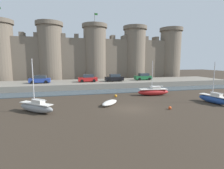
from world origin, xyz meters
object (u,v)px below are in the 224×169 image
at_px(car_quay_east, 40,79).
at_px(car_quay_centre_west, 143,77).
at_px(rowboat_near_channel_right, 110,103).
at_px(car_quay_centre_east, 88,78).
at_px(mooring_buoy_near_channel, 116,96).
at_px(sailboat_near_channel_left, 36,107).
at_px(mooring_buoy_mid_mud, 170,108).
at_px(car_quay_west, 114,78).
at_px(sailboat_midflat_right, 153,92).
at_px(sailboat_midflat_left, 214,99).

bearing_deg(car_quay_east, car_quay_centre_west, 1.17).
height_order(rowboat_near_channel_right, car_quay_centre_east, car_quay_centre_east).
height_order(rowboat_near_channel_right, mooring_buoy_near_channel, rowboat_near_channel_right).
xyz_separation_m(sailboat_near_channel_left, car_quay_centre_west, (21.00, 18.05, 1.35)).
xyz_separation_m(car_quay_east, car_quay_centre_east, (9.80, -0.21, 0.00)).
height_order(car_quay_east, car_quay_centre_east, same).
distance_m(mooring_buoy_near_channel, mooring_buoy_mid_mud, 9.53).
bearing_deg(sailboat_near_channel_left, mooring_buoy_near_channel, 28.43).
distance_m(car_quay_west, car_quay_east, 15.73).
height_order(sailboat_near_channel_left, car_quay_centre_west, sailboat_near_channel_left).
bearing_deg(rowboat_near_channel_right, sailboat_near_channel_left, -172.48).
distance_m(sailboat_midflat_right, car_quay_west, 12.04).
xyz_separation_m(rowboat_near_channel_right, car_quay_west, (4.82, 16.01, 1.65)).
relative_size(mooring_buoy_mid_mud, car_quay_centre_west, 0.09).
height_order(sailboat_near_channel_left, sailboat_midflat_right, sailboat_near_channel_left).
bearing_deg(car_quay_west, sailboat_midflat_right, -71.20).
bearing_deg(mooring_buoy_mid_mud, car_quay_west, 95.16).
relative_size(sailboat_midflat_right, mooring_buoy_near_channel, 13.85).
bearing_deg(mooring_buoy_near_channel, car_quay_centre_east, 105.63).
relative_size(sailboat_near_channel_left, rowboat_near_channel_right, 1.92).
distance_m(rowboat_near_channel_right, sailboat_midflat_left, 14.34).
bearing_deg(sailboat_midflat_left, mooring_buoy_mid_mud, -170.50).
bearing_deg(rowboat_near_channel_right, mooring_buoy_near_channel, 65.93).
bearing_deg(car_quay_centre_west, car_quay_west, -173.16).
bearing_deg(rowboat_near_channel_right, sailboat_midflat_left, -9.70).
bearing_deg(car_quay_east, car_quay_centre_east, -1.25).
bearing_deg(sailboat_near_channel_left, car_quay_west, 51.64).
xyz_separation_m(sailboat_near_channel_left, rowboat_near_channel_right, (8.76, 1.16, -0.30)).
xyz_separation_m(sailboat_midflat_left, mooring_buoy_mid_mud, (-7.54, -1.26, -0.44)).
height_order(sailboat_midflat_left, car_quay_centre_east, sailboat_midflat_left).
xyz_separation_m(sailboat_midflat_right, car_quay_centre_east, (-9.78, 11.53, 1.34)).
xyz_separation_m(mooring_buoy_near_channel, car_quay_centre_east, (-3.21, 11.48, 1.78)).
xyz_separation_m(rowboat_near_channel_right, mooring_buoy_near_channel, (2.11, 4.73, -0.12)).
bearing_deg(car_quay_centre_east, rowboat_near_channel_right, -86.12).
relative_size(sailboat_midflat_right, rowboat_near_channel_right, 1.85).
bearing_deg(car_quay_centre_west, sailboat_midflat_left, -84.39).
relative_size(sailboat_near_channel_left, sailboat_midflat_right, 1.04).
height_order(sailboat_near_channel_left, mooring_buoy_near_channel, sailboat_near_channel_left).
height_order(mooring_buoy_near_channel, car_quay_centre_west, car_quay_centre_west).
xyz_separation_m(sailboat_midflat_left, car_quay_east, (-25.04, 18.84, 1.35)).
bearing_deg(car_quay_centre_east, mooring_buoy_mid_mud, -68.84).
bearing_deg(car_quay_west, car_quay_east, 178.48).
height_order(sailboat_midflat_left, mooring_buoy_mid_mud, sailboat_midflat_left).
xyz_separation_m(rowboat_near_channel_right, car_quay_east, (-10.90, 16.42, 1.65)).
distance_m(mooring_buoy_mid_mud, car_quay_west, 19.84).
xyz_separation_m(mooring_buoy_mid_mud, car_quay_west, (-1.78, 19.68, 1.80)).
relative_size(sailboat_near_channel_left, car_quay_centre_west, 1.47).
xyz_separation_m(sailboat_midflat_right, car_quay_east, (-19.58, 11.75, 1.34)).
xyz_separation_m(sailboat_midflat_right, sailboat_midflat_left, (5.46, -7.09, -0.01)).
bearing_deg(car_quay_west, mooring_buoy_near_channel, -103.52).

